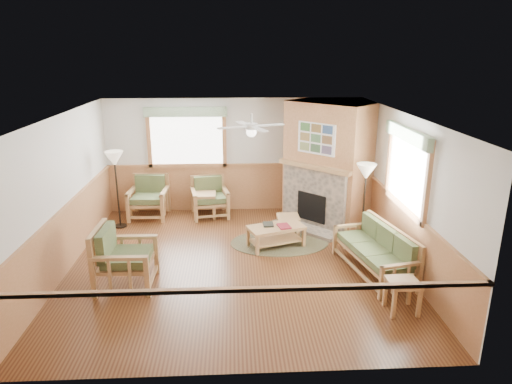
{
  "coord_description": "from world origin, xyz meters",
  "views": [
    {
      "loc": [
        -0.03,
        -7.62,
        3.76
      ],
      "look_at": [
        0.4,
        0.7,
        1.15
      ],
      "focal_mm": 32.0,
      "sensor_mm": 36.0,
      "label": 1
    }
  ],
  "objects_px": {
    "armchair_back_left": "(148,197)",
    "end_table_sofa": "(402,296)",
    "coffee_table": "(276,236)",
    "armchair_back_right": "(210,197)",
    "end_table_chairs": "(205,205)",
    "floor_lamp_left": "(117,190)",
    "floor_lamp_right": "(364,205)",
    "sofa": "(374,251)",
    "armchair_left": "(126,257)",
    "footstool": "(288,225)"
  },
  "relations": [
    {
      "from": "armchair_left",
      "to": "end_table_chairs",
      "type": "distance_m",
      "value": 3.38
    },
    {
      "from": "floor_lamp_right",
      "to": "armchair_back_right",
      "type": "bearing_deg",
      "value": 149.47
    },
    {
      "from": "floor_lamp_right",
      "to": "footstool",
      "type": "bearing_deg",
      "value": 155.08
    },
    {
      "from": "sofa",
      "to": "footstool",
      "type": "distance_m",
      "value": 2.26
    },
    {
      "from": "armchair_back_right",
      "to": "end_table_sofa",
      "type": "distance_m",
      "value": 5.25
    },
    {
      "from": "coffee_table",
      "to": "footstool",
      "type": "xyz_separation_m",
      "value": [
        0.32,
        0.66,
        -0.02
      ]
    },
    {
      "from": "armchair_back_left",
      "to": "armchair_back_right",
      "type": "distance_m",
      "value": 1.42
    },
    {
      "from": "armchair_back_left",
      "to": "end_table_sofa",
      "type": "xyz_separation_m",
      "value": [
        4.46,
        -4.28,
        -0.22
      ]
    },
    {
      "from": "sofa",
      "to": "coffee_table",
      "type": "xyz_separation_m",
      "value": [
        -1.6,
        1.19,
        -0.2
      ]
    },
    {
      "from": "end_table_chairs",
      "to": "floor_lamp_right",
      "type": "relative_size",
      "value": 0.34
    },
    {
      "from": "sofa",
      "to": "floor_lamp_left",
      "type": "relative_size",
      "value": 1.05
    },
    {
      "from": "armchair_back_right",
      "to": "coffee_table",
      "type": "height_order",
      "value": "armchair_back_right"
    },
    {
      "from": "armchair_left",
      "to": "coffee_table",
      "type": "xyz_separation_m",
      "value": [
        2.62,
        1.42,
        -0.3
      ]
    },
    {
      "from": "coffee_table",
      "to": "end_table_chairs",
      "type": "distance_m",
      "value": 2.32
    },
    {
      "from": "armchair_back_left",
      "to": "armchair_left",
      "type": "distance_m",
      "value": 3.26
    },
    {
      "from": "floor_lamp_right",
      "to": "floor_lamp_left",
      "type": "bearing_deg",
      "value": 166.27
    },
    {
      "from": "end_table_sofa",
      "to": "footstool",
      "type": "xyz_separation_m",
      "value": [
        -1.34,
        3.1,
        -0.05
      ]
    },
    {
      "from": "footstool",
      "to": "floor_lamp_right",
      "type": "distance_m",
      "value": 1.68
    },
    {
      "from": "end_table_chairs",
      "to": "floor_lamp_left",
      "type": "bearing_deg",
      "value": -164.37
    },
    {
      "from": "sofa",
      "to": "armchair_back_right",
      "type": "height_order",
      "value": "armchair_back_right"
    },
    {
      "from": "armchair_left",
      "to": "floor_lamp_left",
      "type": "distance_m",
      "value": 2.78
    },
    {
      "from": "sofa",
      "to": "end_table_chairs",
      "type": "relative_size",
      "value": 3.11
    },
    {
      "from": "armchair_back_left",
      "to": "floor_lamp_right",
      "type": "bearing_deg",
      "value": -19.07
    },
    {
      "from": "sofa",
      "to": "floor_lamp_left",
      "type": "height_order",
      "value": "floor_lamp_left"
    },
    {
      "from": "end_table_sofa",
      "to": "armchair_back_right",
      "type": "bearing_deg",
      "value": 125.37
    },
    {
      "from": "end_table_chairs",
      "to": "end_table_sofa",
      "type": "relative_size",
      "value": 1.15
    },
    {
      "from": "end_table_sofa",
      "to": "floor_lamp_right",
      "type": "height_order",
      "value": "floor_lamp_right"
    },
    {
      "from": "coffee_table",
      "to": "end_table_chairs",
      "type": "relative_size",
      "value": 1.87
    },
    {
      "from": "armchair_back_left",
      "to": "armchair_back_right",
      "type": "relative_size",
      "value": 1.05
    },
    {
      "from": "armchair_back_left",
      "to": "footstool",
      "type": "bearing_deg",
      "value": -17.73
    },
    {
      "from": "end_table_sofa",
      "to": "footstool",
      "type": "height_order",
      "value": "end_table_sofa"
    },
    {
      "from": "end_table_chairs",
      "to": "end_table_sofa",
      "type": "distance_m",
      "value": 5.26
    },
    {
      "from": "armchair_left",
      "to": "coffee_table",
      "type": "relative_size",
      "value": 0.94
    },
    {
      "from": "armchair_back_left",
      "to": "floor_lamp_left",
      "type": "bearing_deg",
      "value": -129.42
    },
    {
      "from": "coffee_table",
      "to": "floor_lamp_left",
      "type": "xyz_separation_m",
      "value": [
        -3.35,
        1.24,
        0.64
      ]
    },
    {
      "from": "footstool",
      "to": "floor_lamp_right",
      "type": "relative_size",
      "value": 0.27
    },
    {
      "from": "armchair_back_left",
      "to": "coffee_table",
      "type": "distance_m",
      "value": 3.37
    },
    {
      "from": "floor_lamp_left",
      "to": "armchair_back_left",
      "type": "bearing_deg",
      "value": 47.63
    },
    {
      "from": "coffee_table",
      "to": "armchair_back_right",
      "type": "bearing_deg",
      "value": 106.95
    },
    {
      "from": "end_table_chairs",
      "to": "floor_lamp_right",
      "type": "xyz_separation_m",
      "value": [
        3.23,
        -1.75,
        0.55
      ]
    },
    {
      "from": "floor_lamp_left",
      "to": "armchair_left",
      "type": "bearing_deg",
      "value": -74.62
    },
    {
      "from": "armchair_left",
      "to": "footstool",
      "type": "height_order",
      "value": "armchair_left"
    },
    {
      "from": "end_table_sofa",
      "to": "armchair_back_left",
      "type": "bearing_deg",
      "value": 136.18
    },
    {
      "from": "armchair_back_left",
      "to": "armchair_left",
      "type": "bearing_deg",
      "value": -83.68
    },
    {
      "from": "armchair_left",
      "to": "coffee_table",
      "type": "bearing_deg",
      "value": -60.62
    },
    {
      "from": "sofa",
      "to": "armchair_back_right",
      "type": "relative_size",
      "value": 1.99
    },
    {
      "from": "armchair_back_right",
      "to": "armchair_left",
      "type": "bearing_deg",
      "value": -121.35
    },
    {
      "from": "sofa",
      "to": "armchair_back_right",
      "type": "bearing_deg",
      "value": -147.24
    },
    {
      "from": "coffee_table",
      "to": "floor_lamp_left",
      "type": "distance_m",
      "value": 3.63
    },
    {
      "from": "floor_lamp_left",
      "to": "footstool",
      "type": "bearing_deg",
      "value": -9.09
    }
  ]
}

